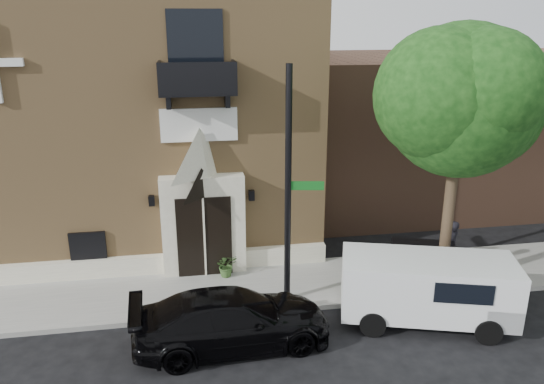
{
  "coord_description": "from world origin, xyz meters",
  "views": [
    {
      "loc": [
        -1.41,
        -12.9,
        8.02
      ],
      "look_at": [
        1.06,
        2.0,
        2.97
      ],
      "focal_mm": 35.0,
      "sensor_mm": 36.0,
      "label": 1
    }
  ],
  "objects_px": {
    "street_sign": "(289,189)",
    "dumpster": "(422,264)",
    "cargo_van": "(434,288)",
    "pedestrian_near": "(450,248)",
    "black_sedan": "(232,320)",
    "fire_hydrant": "(459,272)"
  },
  "relations": [
    {
      "from": "street_sign",
      "to": "dumpster",
      "type": "xyz_separation_m",
      "value": [
        4.26,
        0.28,
        -2.75
      ]
    },
    {
      "from": "fire_hydrant",
      "to": "pedestrian_near",
      "type": "relative_size",
      "value": 0.44
    },
    {
      "from": "cargo_van",
      "to": "fire_hydrant",
      "type": "xyz_separation_m",
      "value": [
        1.7,
        1.7,
        -0.51
      ]
    },
    {
      "from": "black_sedan",
      "to": "pedestrian_near",
      "type": "xyz_separation_m",
      "value": [
        7.14,
        2.53,
        0.32
      ]
    },
    {
      "from": "street_sign",
      "to": "pedestrian_near",
      "type": "bearing_deg",
      "value": 17.55
    },
    {
      "from": "black_sedan",
      "to": "dumpster",
      "type": "distance_m",
      "value": 6.4
    },
    {
      "from": "street_sign",
      "to": "black_sedan",
      "type": "bearing_deg",
      "value": -124.72
    },
    {
      "from": "cargo_van",
      "to": "pedestrian_near",
      "type": "xyz_separation_m",
      "value": [
        1.68,
        2.36,
        0.01
      ]
    },
    {
      "from": "street_sign",
      "to": "pedestrian_near",
      "type": "distance_m",
      "value": 5.95
    },
    {
      "from": "black_sedan",
      "to": "pedestrian_near",
      "type": "bearing_deg",
      "value": -74.12
    },
    {
      "from": "cargo_van",
      "to": "pedestrian_near",
      "type": "bearing_deg",
      "value": 71.12
    },
    {
      "from": "black_sedan",
      "to": "street_sign",
      "type": "xyz_separation_m",
      "value": [
        1.78,
        1.81,
        2.8
      ]
    },
    {
      "from": "dumpster",
      "to": "fire_hydrant",
      "type": "bearing_deg",
      "value": 8.04
    },
    {
      "from": "street_sign",
      "to": "cargo_van",
      "type": "bearing_deg",
      "value": -14.13
    },
    {
      "from": "dumpster",
      "to": "pedestrian_near",
      "type": "height_order",
      "value": "pedestrian_near"
    },
    {
      "from": "pedestrian_near",
      "to": "dumpster",
      "type": "bearing_deg",
      "value": -6.28
    },
    {
      "from": "black_sedan",
      "to": "cargo_van",
      "type": "height_order",
      "value": "cargo_van"
    },
    {
      "from": "cargo_van",
      "to": "street_sign",
      "type": "height_order",
      "value": "street_sign"
    },
    {
      "from": "black_sedan",
      "to": "cargo_van",
      "type": "relative_size",
      "value": 1.02
    },
    {
      "from": "dumpster",
      "to": "pedestrian_near",
      "type": "xyz_separation_m",
      "value": [
        1.1,
        0.44,
        0.27
      ]
    },
    {
      "from": "cargo_van",
      "to": "fire_hydrant",
      "type": "height_order",
      "value": "cargo_van"
    },
    {
      "from": "cargo_van",
      "to": "dumpster",
      "type": "relative_size",
      "value": 2.28
    }
  ]
}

